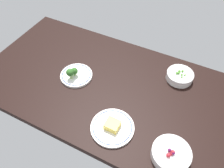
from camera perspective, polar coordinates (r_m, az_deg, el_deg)
dining_table at (r=128.12cm, az=-0.00°, el=-1.16°), size 157.33×80.03×4.00cm
plate_broccoli at (r=131.83cm, az=-9.39°, el=2.39°), size 18.91×18.91×8.47cm
bowl_peas at (r=134.39cm, az=17.06°, el=2.04°), size 15.44×15.44×5.93cm
bowl_berries at (r=105.76cm, az=14.96°, el=-17.01°), size 17.60×17.60×6.58cm
plate_cheese at (r=110.07cm, az=0.10°, el=-11.05°), size 21.52×21.52×5.07cm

